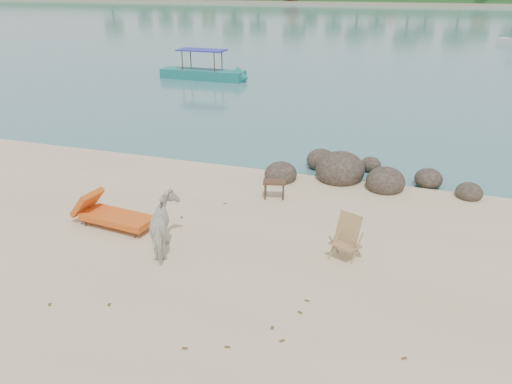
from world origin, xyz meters
TOP-DOWN VIEW (x-y plane):
  - water at (0.00, 90.00)m, footprint 400.00×400.00m
  - far_shore at (0.00, 170.00)m, footprint 420.00×90.00m
  - boulders at (2.19, 6.05)m, footprint 6.27×2.81m
  - cow at (-1.10, 0.33)m, footprint 1.28×1.63m
  - side_table at (0.34, 3.94)m, footprint 0.70×0.54m
  - lounge_chair at (-2.83, 1.01)m, footprint 2.37×1.06m
  - deck_chair at (2.75, 1.27)m, footprint 0.81×0.84m
  - boat_near at (-9.26, 20.45)m, footprint 6.04×1.46m
  - dead_leaves at (0.23, -0.75)m, footprint 7.59×6.61m

SIDE VIEW (x-z plane):
  - water at x=0.00m, z-range 0.00..0.00m
  - far_shore at x=0.00m, z-range -0.70..0.70m
  - dead_leaves at x=0.23m, z-range 0.01..0.01m
  - boulders at x=2.19m, z-range -0.35..0.77m
  - side_table at x=0.34m, z-range 0.00..0.50m
  - lounge_chair at x=-2.83m, z-range 0.00..0.69m
  - deck_chair at x=2.75m, z-range 0.00..0.94m
  - cow at x=-1.10m, z-range 0.00..1.26m
  - boat_near at x=-9.26m, z-range 0.00..2.93m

